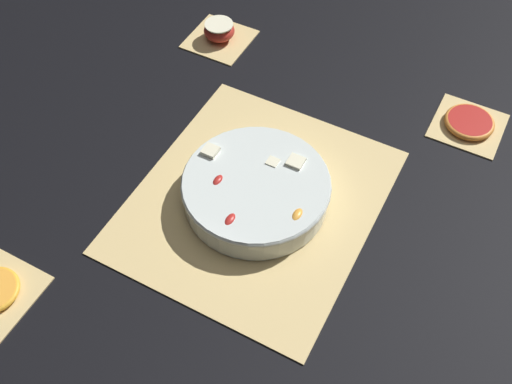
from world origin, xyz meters
TOP-DOWN VIEW (x-y plane):
  - ground_plane at (0.00, 0.00)m, footprint 6.00×6.00m
  - bamboo_mat_center at (-0.00, 0.00)m, footprint 0.47×0.41m
  - coaster_mat_near_left at (-0.36, -0.28)m, footprint 0.13×0.13m
  - coaster_mat_far_left at (-0.36, 0.28)m, footprint 0.13×0.13m
  - fruit_salad_bowl at (-0.00, -0.00)m, footprint 0.26×0.26m
  - apple_half at (-0.36, -0.28)m, footprint 0.07×0.07m
  - grapefruit_slice at (-0.36, 0.28)m, footprint 0.10×0.10m

SIDE VIEW (x-z plane):
  - ground_plane at x=0.00m, z-range 0.00..0.00m
  - coaster_mat_far_left at x=-0.36m, z-range 0.00..0.01m
  - coaster_mat_near_left at x=-0.36m, z-range 0.00..0.01m
  - bamboo_mat_center at x=0.00m, z-range 0.00..0.01m
  - grapefruit_slice at x=-0.36m, z-range 0.01..0.02m
  - apple_half at x=-0.36m, z-range 0.01..0.04m
  - fruit_salad_bowl at x=0.00m, z-range 0.01..0.07m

